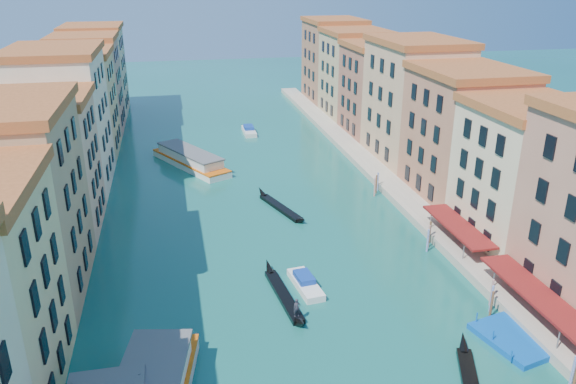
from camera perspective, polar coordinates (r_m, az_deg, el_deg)
The scene contains 11 objects.
left_bank_palazzos at distance 84.70m, azimuth -22.55°, elevation 5.29°, with size 12.80×128.40×21.00m.
right_bank_palazzos at distance 92.50m, azimuth 14.13°, elevation 7.58°, with size 12.80×128.40×21.00m.
quay at distance 91.99m, azimuth 9.11°, elevation 1.87°, with size 4.00×140.00×1.00m, color #ABA18A.
restaurant_awnings at distance 57.57m, azimuth 24.37°, elevation -9.77°, with size 3.20×44.55×3.12m.
mooring_poles_right at distance 60.87m, azimuth 18.61°, elevation -8.97°, with size 1.44×54.24×3.20m.
vaporetto_far at distance 96.89m, azimuth -9.91°, elevation 3.31°, with size 12.65×18.71×2.81m.
gondola_fore at distance 57.96m, azimuth -0.45°, elevation -10.34°, with size 2.36×13.15×2.62m.
gondola_far at distance 78.51m, azimuth -0.86°, elevation -1.45°, with size 5.21×13.02×1.90m.
motorboat_mid at distance 59.74m, azimuth 1.76°, elevation -9.21°, with size 2.76×6.59×1.33m.
motorboat_far at distance 115.97m, azimuth -3.99°, elevation 6.26°, with size 2.34×7.28×1.50m.
blue_dock at distance 55.77m, azimuth 21.87°, elevation -13.73°, with size 6.02×7.69×0.57m.
Camera 1 is at (-9.89, -15.69, 31.06)m, focal length 35.00 mm.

